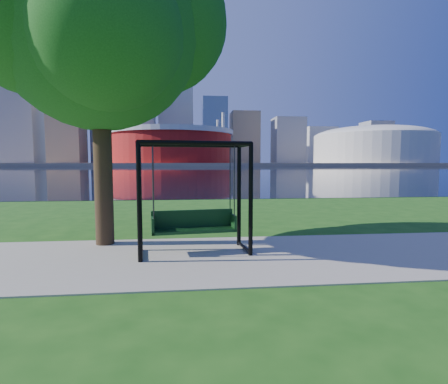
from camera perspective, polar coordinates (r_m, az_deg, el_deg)
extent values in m
plane|color=#1E5114|center=(8.51, -0.81, -9.79)|extent=(900.00, 900.00, 0.00)
cube|color=#9E937F|center=(8.02, -0.47, -10.58)|extent=(120.00, 4.00, 0.03)
cube|color=black|center=(110.22, -5.78, 3.67)|extent=(900.00, 180.00, 0.02)
cube|color=#937F60|center=(314.20, -6.04, 4.57)|extent=(900.00, 228.00, 2.00)
cylinder|color=maroon|center=(243.61, -8.40, 7.31)|extent=(80.00, 80.00, 22.00)
cylinder|color=silver|center=(244.22, -8.43, 9.54)|extent=(83.00, 83.00, 3.00)
cylinder|color=silver|center=(263.74, -1.01, 8.25)|extent=(2.00, 2.00, 32.00)
cylinder|color=silver|center=(266.04, -15.42, 8.05)|extent=(2.00, 2.00, 32.00)
cylinder|color=silver|center=(228.67, -16.96, 8.57)|extent=(2.00, 2.00, 32.00)
cylinder|color=silver|center=(226.00, -0.14, 8.83)|extent=(2.00, 2.00, 32.00)
cylinder|color=beige|center=(278.70, 23.15, 6.45)|extent=(84.00, 84.00, 20.00)
ellipsoid|color=beige|center=(279.16, 23.21, 8.29)|extent=(84.00, 84.00, 15.12)
cube|color=gray|center=(348.69, -30.10, 9.24)|extent=(28.00, 28.00, 62.00)
cube|color=#998466|center=(326.74, -24.36, 12.10)|extent=(26.00, 26.00, 88.00)
cube|color=slate|center=(343.59, -18.17, 12.49)|extent=(30.00, 24.00, 95.00)
cube|color=gray|center=(317.67, -13.48, 11.16)|extent=(24.00, 24.00, 72.00)
cube|color=silver|center=(345.63, -7.81, 11.38)|extent=(32.00, 28.00, 80.00)
cube|color=slate|center=(320.54, -1.55, 9.97)|extent=(22.00, 22.00, 58.00)
cube|color=#998466|center=(338.67, 3.37, 8.84)|extent=(26.00, 26.00, 48.00)
cube|color=gray|center=(337.73, 10.43, 8.27)|extent=(28.00, 24.00, 42.00)
cube|color=silver|center=(374.16, 15.25, 7.37)|extent=(30.00, 26.00, 36.00)
cube|color=gray|center=(377.65, 23.52, 7.42)|extent=(24.00, 24.00, 40.00)
cube|color=#998466|center=(411.10, 27.34, 6.48)|extent=(26.00, 26.00, 32.00)
sphere|color=#998466|center=(336.42, -24.65, 20.14)|extent=(10.00, 10.00, 10.00)
cylinder|color=black|center=(7.57, -13.68, -1.84)|extent=(0.11, 0.11, 2.57)
cylinder|color=black|center=(7.93, 4.39, -1.42)|extent=(0.11, 0.11, 2.57)
cylinder|color=black|center=(8.57, -13.59, -1.07)|extent=(0.11, 0.11, 2.57)
cylinder|color=black|center=(8.89, 2.46, -0.74)|extent=(0.11, 0.11, 2.57)
cylinder|color=black|center=(7.62, -4.50, 8.01)|extent=(2.45, 0.39, 0.10)
cylinder|color=black|center=(8.61, -5.49, 7.63)|extent=(2.45, 0.39, 0.10)
cylinder|color=black|center=(8.04, -13.82, 7.71)|extent=(0.22, 1.01, 0.10)
cylinder|color=black|center=(8.29, -13.47, -9.68)|extent=(0.20, 1.01, 0.08)
cylinder|color=black|center=(8.37, 3.41, 7.72)|extent=(0.22, 1.01, 0.10)
cylinder|color=black|center=(8.61, 3.33, -9.00)|extent=(0.20, 1.01, 0.08)
cube|color=black|center=(8.26, -4.92, -6.28)|extent=(2.00, 0.73, 0.07)
cube|color=black|center=(8.43, -5.14, -4.35)|extent=(1.95, 0.28, 0.42)
cube|color=black|center=(8.15, -11.55, -5.38)|extent=(0.11, 0.51, 0.38)
cube|color=black|center=(8.41, 1.48, -4.97)|extent=(0.11, 0.51, 0.38)
cylinder|color=#2D2D31|center=(7.83, -11.47, 1.50)|extent=(0.03, 0.03, 1.62)
cylinder|color=#2D2D31|center=(8.09, 1.70, 1.69)|extent=(0.03, 0.03, 1.62)
cylinder|color=#2D2D31|center=(8.25, -11.54, 1.66)|extent=(0.03, 0.03, 1.62)
cylinder|color=#2D2D31|center=(8.49, 1.00, 1.84)|extent=(0.03, 0.03, 1.62)
cylinder|color=black|center=(9.50, -19.19, 5.61)|extent=(0.46, 0.46, 4.64)
sphere|color=#1B5218|center=(10.07, -19.73, 23.91)|extent=(5.06, 5.06, 5.06)
sphere|color=#1B5218|center=(10.61, -10.91, 25.50)|extent=(3.80, 3.80, 3.80)
sphere|color=#1B5218|center=(10.11, -28.09, 24.83)|extent=(4.01, 4.01, 4.01)
sphere|color=#1B5218|center=(8.74, -18.63, 23.34)|extent=(3.38, 3.38, 3.38)
sphere|color=#1B5218|center=(11.66, -21.60, 25.52)|extent=(3.59, 3.59, 3.59)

